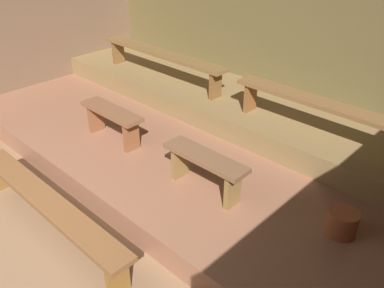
{
  "coord_description": "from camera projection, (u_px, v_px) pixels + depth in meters",
  "views": [
    {
      "loc": [
        2.86,
        -0.34,
        2.63
      ],
      "look_at": [
        0.26,
        2.37,
        0.47
      ],
      "focal_mm": 37.95,
      "sensor_mm": 36.0,
      "label": 1
    }
  ],
  "objects": [
    {
      "name": "pail_lower",
      "position": [
        342.0,
        222.0,
        3.38
      ],
      "size": [
        0.26,
        0.26,
        0.22
      ],
      "primitive_type": "cylinder",
      "color": "#9E4C2D",
      "rests_on": "platform_lower"
    },
    {
      "name": "platform_middle",
      "position": [
        242.0,
        108.0,
        5.29
      ],
      "size": [
        6.11,
        1.27,
        0.27
      ],
      "primitive_type": "cube",
      "color": "olive",
      "rests_on": "platform_lower"
    },
    {
      "name": "bench_lower_left",
      "position": [
        112.0,
        118.0,
        4.68
      ],
      "size": [
        0.89,
        0.24,
        0.4
      ],
      "color": "brown",
      "rests_on": "platform_lower"
    },
    {
      "name": "bench_middle_left",
      "position": [
        161.0,
        56.0,
        5.68
      ],
      "size": [
        2.26,
        0.24,
        0.4
      ],
      "color": "brown",
      "rests_on": "platform_middle"
    },
    {
      "name": "ground",
      "position": [
        160.0,
        183.0,
        4.58
      ],
      "size": [
        6.91,
        5.02,
        0.08
      ],
      "primitive_type": "cube",
      "color": "#8F6A4A"
    },
    {
      "name": "bench_middle_right",
      "position": [
        331.0,
        110.0,
        4.14
      ],
      "size": [
        2.26,
        0.24,
        0.4
      ],
      "color": "brown",
      "rests_on": "platform_middle"
    },
    {
      "name": "platform_lower",
      "position": [
        198.0,
        149.0,
        4.89
      ],
      "size": [
        6.11,
        2.95,
        0.27
      ],
      "primitive_type": "cube",
      "color": "#956146",
      "rests_on": "ground"
    },
    {
      "name": "wall_left",
      "position": [
        12.0,
        30.0,
        5.84
      ],
      "size": [
        0.06,
        5.02,
        2.29
      ],
      "primitive_type": "cube",
      "color": "brown",
      "rests_on": "ground"
    },
    {
      "name": "wall_back",
      "position": [
        277.0,
        41.0,
        5.33
      ],
      "size": [
        6.91,
        0.06,
        2.29
      ],
      "primitive_type": "cube",
      "color": "brown",
      "rests_on": "ground"
    },
    {
      "name": "bench_lower_right",
      "position": [
        205.0,
        165.0,
        3.81
      ],
      "size": [
        0.89,
        0.24,
        0.4
      ],
      "color": "brown",
      "rests_on": "platform_lower"
    },
    {
      "name": "bench_floor_center",
      "position": [
        47.0,
        204.0,
        3.66
      ],
      "size": [
        2.29,
        0.24,
        0.4
      ],
      "color": "brown",
      "rests_on": "ground"
    }
  ]
}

